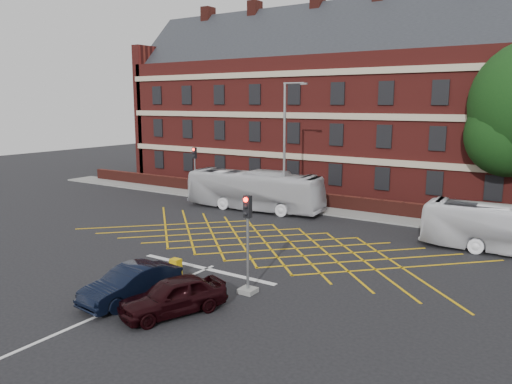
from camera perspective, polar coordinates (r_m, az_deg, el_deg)
The scene contains 15 objects.
ground at distance 27.68m, azimuth -1.09°, elevation -6.81°, with size 120.00×120.00×0.00m, color black.
victorian_building at distance 46.22m, azimuth 14.98°, elevation 9.55°, with size 51.00×12.17×20.40m.
boundary_wall at distance 38.65m, azimuth 9.88°, elevation -1.21°, with size 56.00×0.50×1.10m, color #471813.
far_pavement at distance 37.85m, azimuth 9.25°, elevation -2.19°, with size 60.00×3.00×0.12m, color slate.
box_junction_hatching at distance 29.28m, azimuth 1.14°, elevation -5.84°, with size 11.50×0.12×0.02m, color #CC990C.
stop_line at distance 25.01m, azimuth -5.68°, elevation -8.72°, with size 8.00×0.30×0.02m, color silver.
centre_line at distance 20.73m, azimuth -17.37°, elevation -13.26°, with size 0.15×14.00×0.02m, color silver.
bus_left at distance 37.87m, azimuth -0.20°, elevation 0.19°, with size 2.54×10.84×3.02m, color silver.
car_navy at distance 21.55m, azimuth -14.07°, elevation -10.12°, with size 1.54×4.41×1.45m, color black.
car_maroon at distance 19.99m, azimuth -9.44°, elevation -11.61°, with size 1.70×4.23×1.44m, color black.
traffic_light_near at distance 21.37m, azimuth -0.96°, elevation -7.04°, with size 0.70×0.70×4.27m.
traffic_light_far at distance 43.58m, azimuth -6.98°, elevation 1.78°, with size 0.70×0.70×4.27m.
street_lamp at distance 36.18m, azimuth 3.32°, elevation 2.58°, with size 2.25×1.00×9.47m.
direction_signs at distance 43.96m, azimuth -5.49°, elevation 1.37°, with size 1.10×0.16×2.20m.
utility_cabinet at distance 24.13m, azimuth -9.16°, elevation -8.50°, with size 0.48×0.40×0.83m, color #CA9F0B.
Camera 1 is at (14.99, -21.81, 8.11)m, focal length 35.00 mm.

